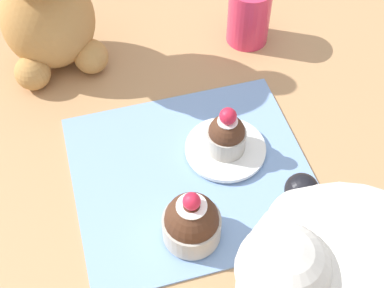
# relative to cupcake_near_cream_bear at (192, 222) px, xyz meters

# --- Properties ---
(ground_plane) EXTENTS (4.00, 4.00, 0.00)m
(ground_plane) POSITION_rel_cupcake_near_cream_bear_xyz_m (-0.02, -0.07, -0.03)
(ground_plane) COLOR tan
(knitted_placemat) EXTENTS (0.26, 0.24, 0.01)m
(knitted_placemat) POSITION_rel_cupcake_near_cream_bear_xyz_m (-0.02, -0.07, -0.03)
(knitted_placemat) COLOR #7A9ED1
(knitted_placemat) RESTS_ON ground_plane
(cupcake_near_cream_bear) EXTENTS (0.06, 0.06, 0.07)m
(cupcake_near_cream_bear) POSITION_rel_cupcake_near_cream_bear_xyz_m (0.00, 0.00, 0.00)
(cupcake_near_cream_bear) COLOR #B2ADA3
(cupcake_near_cream_bear) RESTS_ON knitted_placemat
(saucer_plate) EXTENTS (0.09, 0.09, 0.01)m
(saucer_plate) POSITION_rel_cupcake_near_cream_bear_xyz_m (-0.07, -0.09, -0.02)
(saucer_plate) COLOR white
(saucer_plate) RESTS_ON knitted_placemat
(cupcake_near_tan_bear) EXTENTS (0.04, 0.04, 0.06)m
(cupcake_near_tan_bear) POSITION_rel_cupcake_near_cream_bear_xyz_m (-0.07, -0.09, 0.00)
(cupcake_near_tan_bear) COLOR #B2ADA3
(cupcake_near_tan_bear) RESTS_ON saucer_plate
(juice_glass) EXTENTS (0.06, 0.06, 0.08)m
(juice_glass) POSITION_rel_cupcake_near_cream_bear_xyz_m (-0.16, -0.28, 0.01)
(juice_glass) COLOR #DB3356
(juice_glass) RESTS_ON ground_plane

